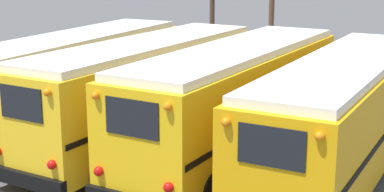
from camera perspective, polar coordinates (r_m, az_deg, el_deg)
ground_plane at (r=16.89m, az=-1.29°, el=-5.87°), size 160.00×160.00×0.00m
school_bus_0 at (r=19.70m, az=-11.06°, el=1.82°), size 2.75×9.99×3.08m
school_bus_1 at (r=17.65m, az=-4.52°, el=0.69°), size 2.84×10.07×3.13m
school_bus_2 at (r=16.35m, az=4.34°, el=-0.25°), size 2.81×10.11×3.18m
school_bus_3 at (r=15.58m, az=14.48°, el=-1.55°), size 2.54×10.62×3.07m
fence_line at (r=23.35m, az=7.87°, el=2.05°), size 16.88×0.06×1.42m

